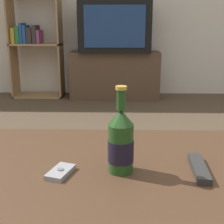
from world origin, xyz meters
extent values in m
cube|color=#422B1C|center=(0.00, 0.00, 0.41)|extent=(1.12, 0.68, 0.04)
cube|color=#4C3828|center=(-0.02, 2.76, 0.27)|extent=(1.03, 0.37, 0.54)
cube|color=black|center=(-0.02, 2.76, 0.83)|extent=(0.79, 0.50, 0.56)
cube|color=navy|center=(-0.02, 2.51, 0.83)|extent=(0.65, 0.01, 0.44)
cube|color=#99754C|center=(-1.22, 2.81, 0.62)|extent=(0.02, 0.30, 1.25)
cube|color=#99754C|center=(-0.66, 2.81, 0.62)|extent=(0.02, 0.30, 1.25)
cube|color=#99754C|center=(-0.94, 2.81, 0.01)|extent=(0.59, 0.30, 0.02)
cube|color=#99754C|center=(-0.94, 2.81, 0.62)|extent=(0.59, 0.30, 0.02)
cube|color=#B7932D|center=(-1.18, 2.81, 0.72)|extent=(0.04, 0.21, 0.18)
cube|color=#236B38|center=(-1.13, 2.81, 0.73)|extent=(0.05, 0.21, 0.20)
cube|color=navy|center=(-1.09, 2.81, 0.75)|extent=(0.03, 0.21, 0.23)
cube|color=navy|center=(-1.05, 2.81, 0.74)|extent=(0.04, 0.21, 0.21)
cube|color=#2D2828|center=(-1.00, 2.81, 0.72)|extent=(0.06, 0.21, 0.18)
cube|color=#2D2828|center=(-0.94, 2.81, 0.74)|extent=(0.05, 0.21, 0.21)
cube|color=#7F3875|center=(-0.89, 2.81, 0.71)|extent=(0.03, 0.21, 0.15)
cylinder|color=#1E4219|center=(0.05, -0.04, 0.50)|extent=(0.08, 0.08, 0.15)
cylinder|color=black|center=(0.05, -0.04, 0.49)|extent=(0.08, 0.08, 0.07)
cone|color=#1E4219|center=(0.05, -0.04, 0.60)|extent=(0.08, 0.08, 0.05)
cylinder|color=#1E4219|center=(0.05, -0.04, 0.65)|extent=(0.03, 0.03, 0.06)
cylinder|color=#B79333|center=(0.05, -0.04, 0.68)|extent=(0.03, 0.03, 0.01)
cube|color=gray|center=(-0.13, -0.07, 0.43)|extent=(0.08, 0.11, 0.01)
cylinder|color=slate|center=(-0.13, -0.07, 0.44)|extent=(0.02, 0.02, 0.00)
cube|color=#282828|center=(0.28, -0.04, 0.44)|extent=(0.05, 0.18, 0.02)
camera|label=1|loc=(0.04, -0.90, 0.86)|focal=50.00mm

